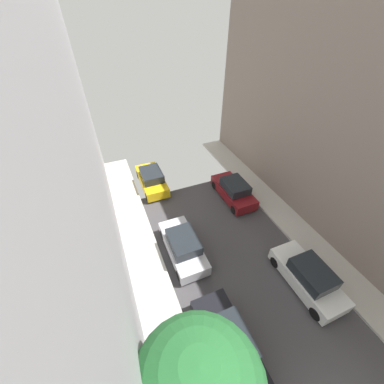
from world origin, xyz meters
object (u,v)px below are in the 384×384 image
at_px(parked_car_left_2, 228,342).
at_px(parked_car_right_1, 308,277).
at_px(parked_car_left_3, 183,246).
at_px(parked_car_left_4, 152,179).
at_px(parked_car_right_2, 234,190).

height_order(parked_car_left_2, parked_car_right_1, same).
bearing_deg(parked_car_left_3, parked_car_right_1, -39.18).
height_order(parked_car_left_4, parked_car_right_2, same).
bearing_deg(parked_car_right_1, parked_car_right_2, 90.00).
xyz_separation_m(parked_car_left_3, parked_car_right_2, (5.40, 3.37, 0.00)).
bearing_deg(parked_car_left_3, parked_car_left_4, 90.00).
distance_m(parked_car_left_4, parked_car_right_1, 12.74).
distance_m(parked_car_left_3, parked_car_right_1, 6.97).
distance_m(parked_car_left_2, parked_car_right_2, 10.34).
bearing_deg(parked_car_left_2, parked_car_right_2, 58.53).
height_order(parked_car_left_2, parked_car_right_2, same).
bearing_deg(parked_car_right_2, parked_car_right_1, -90.00).
distance_m(parked_car_left_2, parked_car_left_3, 5.45).
relative_size(parked_car_right_1, parked_car_right_2, 1.00).
height_order(parked_car_left_3, parked_car_right_1, same).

